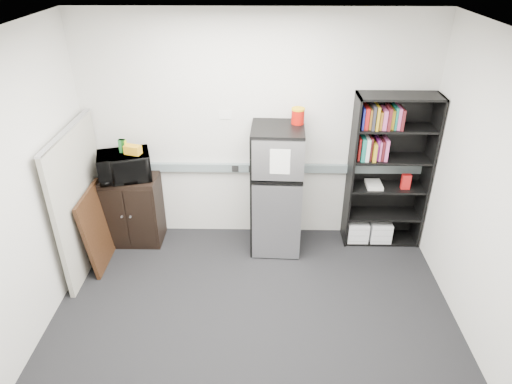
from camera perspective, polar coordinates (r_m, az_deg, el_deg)
floor at (r=4.57m, az=-0.38°, el=-16.99°), size 4.00×4.00×0.00m
wall_back at (r=5.29m, az=0.04°, el=7.56°), size 4.00×0.02×2.70m
wall_right at (r=4.18m, az=28.16°, el=-2.39°), size 0.02×3.50×2.70m
wall_left at (r=4.26m, az=-28.44°, el=-1.86°), size 0.02×3.50×2.70m
ceiling at (r=3.22m, az=-0.55°, el=18.50°), size 4.00×3.50×0.02m
electrical_raceway at (r=5.44m, az=0.03°, el=3.03°), size 3.92×0.05×0.10m
wall_note at (r=5.23m, az=-3.85°, el=9.58°), size 0.14×0.00×0.10m
bookshelf at (r=5.46m, az=16.04°, el=2.75°), size 0.90×0.34×1.85m
cubicle_partition at (r=5.31m, az=-21.09°, el=-0.90°), size 0.06×1.30×1.62m
cabinet at (r=5.70m, az=-15.28°, el=-2.14°), size 0.69×0.46×0.87m
microwave at (r=5.41m, az=-16.13°, el=3.14°), size 0.66×0.54×0.32m
snack_box_a at (r=5.35m, az=-16.37°, el=5.56°), size 0.07×0.06×0.15m
snack_box_b at (r=5.35m, az=-16.37°, el=5.56°), size 0.07×0.06×0.15m
snack_box_c at (r=5.35m, az=-16.25°, el=5.51°), size 0.07×0.05×0.14m
snack_bag at (r=5.28m, az=-15.15°, el=5.12°), size 0.20×0.15×0.10m
refrigerator at (r=5.24m, az=2.57°, el=0.23°), size 0.59×0.62×1.53m
coffee_can at (r=5.02m, az=5.26°, el=9.57°), size 0.14×0.14×0.19m
framed_poster at (r=5.43m, az=-19.17°, el=-4.28°), size 0.15×0.70×0.90m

